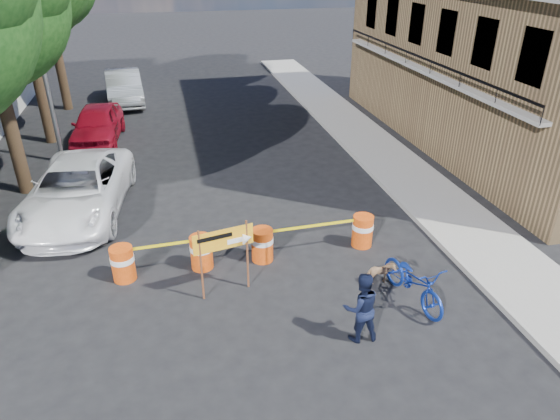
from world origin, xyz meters
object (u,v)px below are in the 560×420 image
barrel_far_right (362,230)px  suv_white (77,190)px  dog (380,273)px  barrel_mid_right (262,244)px  barrel_far_left (123,263)px  sedan_red (97,124)px  detour_sign (231,243)px  bicycle (416,262)px  barrel_mid_left (201,252)px  pedestrian (361,307)px  sedan_silver (124,87)px

barrel_far_right → suv_white: 8.61m
dog → barrel_mid_right: bearing=54.2°
barrel_far_left → sedan_red: (-1.45, 10.53, 0.29)m
barrel_far_right → dog: barrel_far_right is taller
detour_sign → bicycle: bearing=-29.8°
barrel_mid_left → barrel_mid_right: size_ratio=1.00×
sedan_red → detour_sign: bearing=-66.7°
barrel_far_left → pedestrian: (4.88, -3.30, 0.33)m
sedan_silver → detour_sign: bearing=-84.8°
barrel_far_right → bicycle: size_ratio=0.42×
barrel_mid_right → suv_white: size_ratio=0.16×
bicycle → barrel_mid_right: bearing=129.9°
barrel_mid_left → barrel_far_right: 4.38m
barrel_far_left → dog: (6.08, -1.60, -0.18)m
detour_sign → sedan_red: detour_sign is taller
pedestrian → sedan_silver: (-5.50, 19.85, 0.02)m
dog → bicycle: bearing=-153.0°
barrel_far_right → dog: size_ratio=1.30×
barrel_mid_right → bicycle: bicycle is taller
barrel_mid_right → bicycle: bearing=-39.2°
barrel_far_left → sedan_silver: 16.57m
barrel_far_left → barrel_far_right: bearing=1.6°
sedan_red → barrel_mid_left: bearing=-67.9°
barrel_mid_right → sedan_red: bearing=115.4°
barrel_mid_left → suv_white: (-3.37, 3.81, 0.33)m
pedestrian → bicycle: (1.65, 0.90, 0.26)m
barrel_far_left → dog: 6.29m
barrel_far_left → barrel_far_right: 6.30m
dog → sedan_red: size_ratio=0.15×
barrel_mid_left → suv_white: 5.10m
barrel_mid_right → pedestrian: (1.39, -3.38, 0.33)m
barrel_far_right → suv_white: suv_white is taller
barrel_far_left → detour_sign: bearing=-23.1°
barrel_mid_right → sedan_red: 11.56m
suv_white → sedan_red: suv_white is taller
suv_white → sedan_red: size_ratio=1.29×
dog → sedan_red: 14.28m
barrel_far_right → detour_sign: (-3.74, -1.27, 0.87)m
barrel_far_left → suv_white: suv_white is taller
detour_sign → sedan_red: 12.31m
detour_sign → bicycle: (3.97, -1.30, -0.28)m
barrel_far_right → pedestrian: 3.77m
barrel_mid_left → pedestrian: size_ratio=0.56×
barrel_mid_left → barrel_mid_right: same height
pedestrian → barrel_far_left: bearing=-31.8°
barrel_far_right → bicycle: bicycle is taller
barrel_mid_left → suv_white: size_ratio=0.16×
pedestrian → dog: (1.19, 1.70, -0.51)m
barrel_mid_right → pedestrian: bearing=-67.7°
sedan_red → suv_white: bearing=-85.8°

